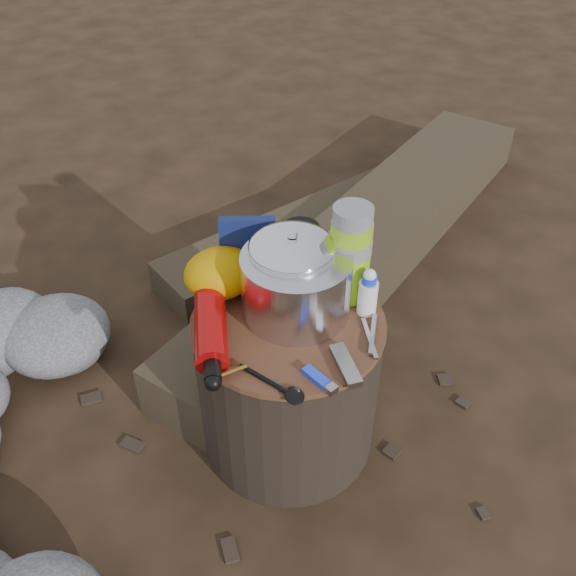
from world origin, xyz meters
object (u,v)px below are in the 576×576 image
object	(u,v)px
fuel_bottle	(211,327)
thermos	(350,254)
stump	(288,382)
travel_mug	(300,250)
log_main	(370,239)
camping_pot	(292,270)

from	to	relation	value
fuel_bottle	thermos	size ratio (longest dim) A/B	1.23
fuel_bottle	stump	bearing A→B (deg)	12.04
thermos	travel_mug	xyz separation A→B (m)	(-0.07, 0.11, -0.05)
log_main	fuel_bottle	world-z (taller)	fuel_bottle
stump	travel_mug	size ratio (longest dim) A/B	3.38
camping_pot	travel_mug	bearing A→B (deg)	61.03
log_main	travel_mug	xyz separation A→B (m)	(-0.43, -0.46, 0.37)
stump	fuel_bottle	distance (m)	0.28
stump	thermos	xyz separation A→B (m)	(0.16, 0.04, 0.31)
log_main	fuel_bottle	distance (m)	0.98
log_main	fuel_bottle	bearing A→B (deg)	-83.98
fuel_bottle	travel_mug	world-z (taller)	travel_mug
thermos	fuel_bottle	bearing A→B (deg)	-172.50
travel_mug	thermos	bearing A→B (deg)	-57.64
camping_pot	travel_mug	distance (m)	0.12
fuel_bottle	camping_pot	bearing A→B (deg)	27.95
thermos	camping_pot	bearing A→B (deg)	174.39
stump	thermos	world-z (taller)	thermos
camping_pot	thermos	bearing A→B (deg)	-5.61
camping_pot	fuel_bottle	distance (m)	0.21
stump	camping_pot	size ratio (longest dim) A/B	2.31
camping_pot	log_main	bearing A→B (deg)	49.34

